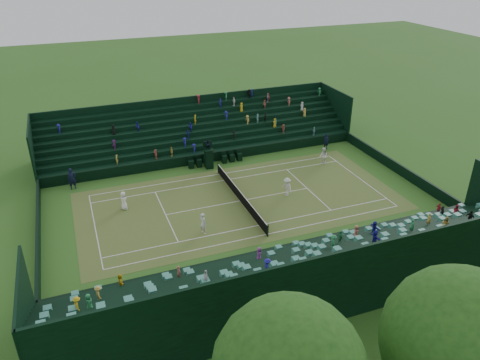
{
  "coord_description": "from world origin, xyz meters",
  "views": [
    {
      "loc": [
        32.22,
        -12.3,
        19.5
      ],
      "look_at": [
        0.0,
        0.0,
        2.0
      ],
      "focal_mm": 35.0,
      "sensor_mm": 36.0,
      "label": 1
    }
  ],
  "objects_px": {
    "tennis_net": "(240,196)",
    "player_near_west": "(124,201)",
    "player_far_east": "(287,187)",
    "player_far_west": "(323,156)",
    "player_near_east": "(203,223)",
    "umpire_chair": "(209,156)"
  },
  "relations": [
    {
      "from": "player_far_east",
      "to": "umpire_chair",
      "type": "bearing_deg",
      "value": -162.02
    },
    {
      "from": "tennis_net",
      "to": "player_far_east",
      "type": "xyz_separation_m",
      "value": [
        0.48,
        4.14,
        0.3
      ]
    },
    {
      "from": "player_far_east",
      "to": "tennis_net",
      "type": "bearing_deg",
      "value": -109.43
    },
    {
      "from": "player_far_west",
      "to": "umpire_chair",
      "type": "bearing_deg",
      "value": -98.0
    },
    {
      "from": "tennis_net",
      "to": "player_far_west",
      "type": "bearing_deg",
      "value": 111.23
    },
    {
      "from": "umpire_chair",
      "to": "player_near_east",
      "type": "xyz_separation_m",
      "value": [
        10.84,
        -3.86,
        -0.38
      ]
    },
    {
      "from": "player_near_west",
      "to": "player_far_east",
      "type": "xyz_separation_m",
      "value": [
        2.62,
        13.47,
        0.04
      ]
    },
    {
      "from": "umpire_chair",
      "to": "player_near_west",
      "type": "xyz_separation_m",
      "value": [
        5.1,
        -8.86,
        -0.46
      ]
    },
    {
      "from": "player_near_west",
      "to": "player_near_east",
      "type": "height_order",
      "value": "player_near_east"
    },
    {
      "from": "player_near_east",
      "to": "player_far_east",
      "type": "distance_m",
      "value": 9.03
    },
    {
      "from": "tennis_net",
      "to": "player_near_west",
      "type": "height_order",
      "value": "player_near_west"
    },
    {
      "from": "player_near_east",
      "to": "player_far_west",
      "type": "distance_m",
      "value": 16.46
    },
    {
      "from": "player_near_east",
      "to": "player_near_west",
      "type": "bearing_deg",
      "value": 17.1
    },
    {
      "from": "player_near_east",
      "to": "player_far_west",
      "type": "height_order",
      "value": "player_near_east"
    },
    {
      "from": "tennis_net",
      "to": "umpire_chair",
      "type": "height_order",
      "value": "umpire_chair"
    },
    {
      "from": "player_near_east",
      "to": "tennis_net",
      "type": "bearing_deg",
      "value": -74.13
    },
    {
      "from": "player_near_east",
      "to": "player_far_west",
      "type": "xyz_separation_m",
      "value": [
        -7.6,
        14.6,
        -0.0
      ]
    },
    {
      "from": "tennis_net",
      "to": "player_far_west",
      "type": "distance_m",
      "value": 11.02
    },
    {
      "from": "tennis_net",
      "to": "player_near_east",
      "type": "xyz_separation_m",
      "value": [
        3.61,
        -4.33,
        0.34
      ]
    },
    {
      "from": "umpire_chair",
      "to": "player_far_west",
      "type": "bearing_deg",
      "value": 73.17
    },
    {
      "from": "player_far_east",
      "to": "player_far_west",
      "type": "bearing_deg",
      "value": 113.2
    },
    {
      "from": "player_near_west",
      "to": "player_far_east",
      "type": "distance_m",
      "value": 13.73
    }
  ]
}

